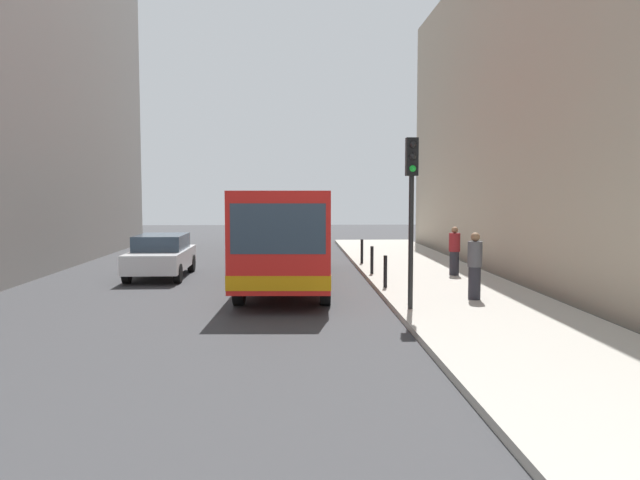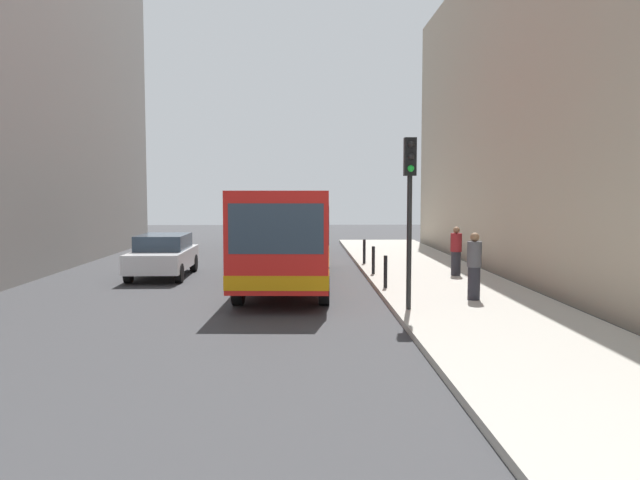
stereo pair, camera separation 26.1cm
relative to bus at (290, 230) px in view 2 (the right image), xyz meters
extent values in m
plane|color=#38383A|center=(-0.61, -3.25, -1.73)|extent=(80.00, 80.00, 0.00)
cube|color=#ADA89E|center=(4.79, -3.25, -1.65)|extent=(4.40, 40.00, 0.15)
cube|color=#B2A38C|center=(10.89, 0.75, 4.44)|extent=(7.00, 32.00, 12.34)
cube|color=red|center=(0.00, -0.11, 0.02)|extent=(2.97, 11.10, 2.50)
cube|color=orange|center=(0.00, -0.11, -0.93)|extent=(2.99, 11.12, 0.36)
cube|color=#2D3D4C|center=(-0.24, -5.58, 0.37)|extent=(2.26, 0.16, 1.20)
cube|color=#2D3D4C|center=(0.02, 0.39, 0.37)|extent=(2.92, 9.50, 1.00)
cylinder|color=black|center=(0.96, -4.05, -1.23)|extent=(0.32, 1.01, 1.00)
cylinder|color=black|center=(-1.30, -3.95, -1.23)|extent=(0.32, 1.01, 1.00)
cylinder|color=black|center=(1.29, 3.74, -1.23)|extent=(0.32, 1.01, 1.00)
cylinder|color=black|center=(-0.97, 3.84, -1.23)|extent=(0.32, 1.01, 1.00)
cube|color=silver|center=(-4.46, 1.64, -1.09)|extent=(1.85, 4.42, 0.64)
cube|color=#2D3D4C|center=(-4.46, 1.79, -0.51)|extent=(1.63, 2.48, 0.52)
cylinder|color=black|center=(-3.63, 0.14, -1.41)|extent=(0.23, 0.64, 0.64)
cylinder|color=black|center=(-5.27, 0.13, -1.41)|extent=(0.23, 0.64, 0.64)
cylinder|color=black|center=(-3.66, 3.14, -1.41)|extent=(0.23, 0.64, 0.64)
cylinder|color=black|center=(-5.30, 3.13, -1.41)|extent=(0.23, 0.64, 0.64)
cube|color=maroon|center=(-0.27, 9.80, -1.09)|extent=(2.08, 4.51, 0.64)
cube|color=#2D3D4C|center=(-0.27, 9.95, -0.51)|extent=(1.76, 2.56, 0.52)
cylinder|color=black|center=(0.65, 8.36, -1.41)|extent=(0.26, 0.65, 0.64)
cylinder|color=black|center=(-0.99, 8.25, -1.41)|extent=(0.26, 0.65, 0.64)
cylinder|color=black|center=(0.46, 11.35, -1.41)|extent=(0.26, 0.65, 0.64)
cylinder|color=black|center=(-1.18, 11.24, -1.41)|extent=(0.26, 0.65, 0.64)
cylinder|color=black|center=(2.94, -5.50, 0.02)|extent=(0.12, 0.12, 3.20)
cube|color=black|center=(2.94, -5.50, 2.07)|extent=(0.28, 0.24, 0.90)
sphere|color=black|center=(2.94, -5.63, 2.35)|extent=(0.16, 0.16, 0.16)
sphere|color=black|center=(2.94, -5.63, 2.07)|extent=(0.16, 0.16, 0.16)
sphere|color=green|center=(2.94, -5.63, 1.79)|extent=(0.16, 0.16, 0.16)
cylinder|color=black|center=(2.84, -2.03, -1.10)|extent=(0.11, 0.11, 0.95)
cylinder|color=black|center=(2.84, 1.15, -1.10)|extent=(0.11, 0.11, 0.95)
cylinder|color=black|center=(2.84, 4.33, -1.10)|extent=(0.11, 0.11, 0.95)
cylinder|color=#26262D|center=(4.87, -4.22, -1.14)|extent=(0.32, 0.32, 0.86)
cylinder|color=#4C4C51|center=(4.87, -4.22, -0.38)|extent=(0.38, 0.38, 0.66)
sphere|color=#8C6647|center=(4.87, -4.22, 0.07)|extent=(0.24, 0.24, 0.24)
cylinder|color=#26262D|center=(5.59, 0.65, -1.17)|extent=(0.32, 0.32, 0.81)
cylinder|color=maroon|center=(5.59, 0.65, -0.46)|extent=(0.38, 0.38, 0.62)
sphere|color=#8C6647|center=(5.59, 0.65, -0.04)|extent=(0.22, 0.22, 0.22)
camera|label=1|loc=(0.11, -20.62, 1.25)|focal=35.80mm
camera|label=2|loc=(0.37, -20.62, 1.25)|focal=35.80mm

